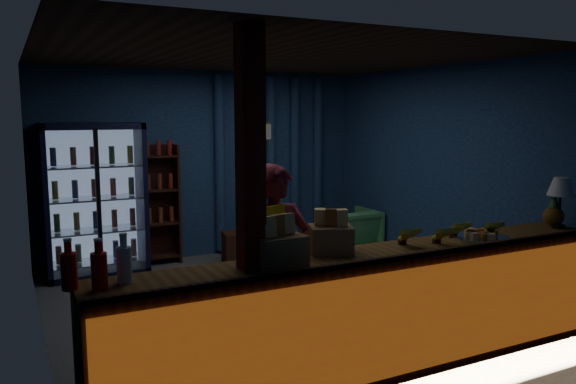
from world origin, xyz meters
name	(u,v)px	position (x,y,z in m)	size (l,w,h in m)	color
ground	(272,299)	(0.00, 0.00, 0.00)	(4.60, 4.60, 0.00)	#515154
room_walls	(271,156)	(0.00, 0.00, 1.57)	(4.60, 4.60, 4.60)	navy
counter	(376,311)	(0.00, -1.91, 0.48)	(4.40, 0.57, 0.99)	brown
support_post	(251,219)	(-1.05, -1.90, 1.30)	(0.16, 0.16, 2.60)	maroon
beverage_cooler	(94,200)	(-1.55, 1.92, 0.93)	(1.20, 0.62, 1.90)	black
bottle_shelf	(159,205)	(-0.70, 2.06, 0.79)	(0.50, 0.28, 1.60)	#3C1C13
curtain_folds	(271,162)	(1.00, 2.14, 1.30)	(1.74, 0.14, 2.50)	navy
framed_picture	(263,132)	(0.85, 2.10, 1.75)	(0.36, 0.04, 0.28)	gold
shopkeeper	(277,263)	(-0.60, -1.37, 0.81)	(0.59, 0.39, 1.61)	maroon
green_chair	(351,231)	(1.90, 1.34, 0.32)	(0.69, 0.71, 0.64)	#5FBE6F
side_table	(242,248)	(0.24, 1.43, 0.23)	(0.55, 0.44, 0.54)	#3C1C13
yellow_sign	(265,233)	(-0.84, -1.68, 1.14)	(0.48, 0.27, 0.38)	yellow
soda_bottles	(98,267)	(-2.05, -1.84, 1.08)	(0.43, 0.18, 0.32)	red
snack_box_left	(278,248)	(-0.86, -1.92, 1.08)	(0.37, 0.31, 0.37)	olive
snack_box_centre	(331,237)	(-0.32, -1.74, 1.07)	(0.39, 0.36, 0.34)	olive
pastry_tray	(482,237)	(1.04, -1.96, 0.98)	(0.48, 0.48, 0.08)	silver
banana_bunches	(449,231)	(0.76, -1.87, 1.04)	(1.07, 0.30, 0.17)	yellow
table_lamp	(561,189)	(2.05, -1.93, 1.32)	(0.24, 0.24, 0.48)	black
pineapple	(554,213)	(2.05, -1.87, 1.09)	(0.19, 0.19, 0.32)	#8B5819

